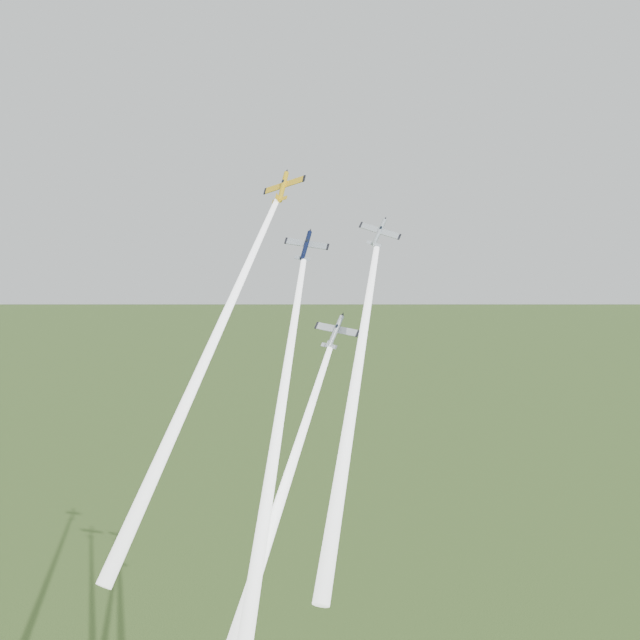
{
  "coord_description": "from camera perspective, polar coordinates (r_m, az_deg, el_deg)",
  "views": [
    {
      "loc": [
        51.76,
        -127.02,
        109.06
      ],
      "look_at": [
        0.0,
        -6.0,
        92.0
      ],
      "focal_mm": 45.0,
      "sensor_mm": 36.0,
      "label": 1
    }
  ],
  "objects": [
    {
      "name": "smoke_trail_silver_low",
      "position": [
        120.06,
        -2.95,
        -12.99
      ],
      "size": [
        4.08,
        36.67,
        42.64
      ],
      "primitive_type": null,
      "rotation": [
        -0.7,
        0.0,
        -0.05
      ],
      "color": "white"
    },
    {
      "name": "smoke_trail_silver_right",
      "position": [
        115.76,
        2.31,
        -5.96
      ],
      "size": [
        8.12,
        38.28,
        44.74
      ],
      "primitive_type": null,
      "rotation": [
        -0.7,
        0.0,
        0.15
      ],
      "color": "white"
    },
    {
      "name": "plane_navy",
      "position": [
        138.62,
        -1.01,
        5.31
      ],
      "size": [
        8.19,
        7.69,
        7.69
      ],
      "primitive_type": null,
      "rotation": [
        0.87,
        0.14,
        0.23
      ],
      "color": "black"
    },
    {
      "name": "smoke_trail_yellow",
      "position": [
        125.44,
        -8.45,
        -3.47
      ],
      "size": [
        7.23,
        46.05,
        53.82
      ],
      "primitive_type": null,
      "rotation": [
        -0.7,
        0.0,
        -0.11
      ],
      "color": "white"
    },
    {
      "name": "plane_yellow",
      "position": [
        143.21,
        -2.65,
        9.45
      ],
      "size": [
        9.81,
        7.71,
        9.47
      ],
      "primitive_type": null,
      "rotation": [
        0.87,
        -0.25,
        -0.11
      ],
      "color": "yellow"
    },
    {
      "name": "smoke_trail_navy",
      "position": [
        119.81,
        -3.18,
        -8.77
      ],
      "size": [
        12.62,
        44.87,
        53.2
      ],
      "primitive_type": null,
      "rotation": [
        -0.7,
        0.0,
        0.23
      ],
      "color": "white"
    },
    {
      "name": "plane_silver_right",
      "position": [
        132.68,
        4.22,
        6.23
      ],
      "size": [
        7.87,
        6.56,
        7.86
      ],
      "primitive_type": null,
      "rotation": [
        0.87,
        0.29,
        0.15
      ],
      "color": "#B3BCC2"
    },
    {
      "name": "plane_silver_low",
      "position": [
        131.29,
        1.1,
        -0.83
      ],
      "size": [
        8.8,
        6.32,
        7.64
      ],
      "primitive_type": null,
      "rotation": [
        0.87,
        0.12,
        -0.05
      ],
      "color": "#AEB3BC"
    }
  ]
}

